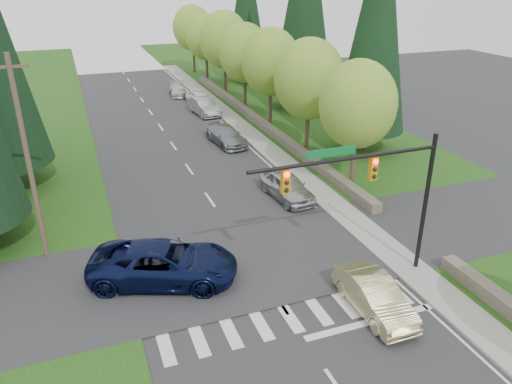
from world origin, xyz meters
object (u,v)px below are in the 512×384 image
sedan_champagne (374,296)px  suv_navy (164,263)px  parked_car_a (287,186)px  parked_car_d (199,98)px  parked_car_b (226,135)px  parked_car_c (204,106)px  parked_car_e (178,90)px

sedan_champagne → suv_navy: bearing=146.1°
parked_car_a → parked_car_d: (0.73, 24.59, -0.07)m
parked_car_b → parked_car_d: (1.14, 13.22, 0.01)m
suv_navy → parked_car_a: size_ratio=1.41×
parked_car_b → parked_car_c: (0.64, 9.27, 0.09)m
suv_navy → parked_car_d: 32.40m
parked_car_a → parked_car_e: bearing=85.5°
parked_car_a → parked_car_d: size_ratio=1.09×
parked_car_d → parked_car_e: 5.16m
sedan_champagne → suv_navy: (-7.79, 5.31, 0.17)m
sedan_champagne → parked_car_d: bearing=87.5°
parked_car_a → parked_car_c: (0.23, 20.65, 0.02)m
sedan_champagne → parked_car_c: 32.32m
parked_car_a → parked_car_d: bearing=83.0°
sedan_champagne → parked_car_c: size_ratio=0.92×
sedan_champagne → parked_car_b: 23.03m
suv_navy → parked_car_a: suv_navy is taller
parked_car_e → parked_car_a: bearing=-82.4°
sedan_champagne → parked_car_e: size_ratio=1.06×
parked_car_c → parked_car_d: parked_car_c is taller
parked_car_d → parked_car_b: bearing=-102.0°
parked_car_b → parked_car_e: parked_car_b is taller
suv_navy → parked_car_e: bearing=7.5°
parked_car_b → parked_car_d: bearing=78.5°
sedan_champagne → parked_car_a: size_ratio=0.97×
parked_car_a → sedan_champagne: bearing=-100.9°
parked_car_c → parked_car_e: parked_car_c is taller
suv_navy → parked_car_e: suv_navy is taller
suv_navy → parked_car_c: suv_navy is taller
suv_navy → parked_car_c: 28.49m
suv_navy → parked_car_a: 10.95m
parked_car_a → parked_car_c: parked_car_c is taller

